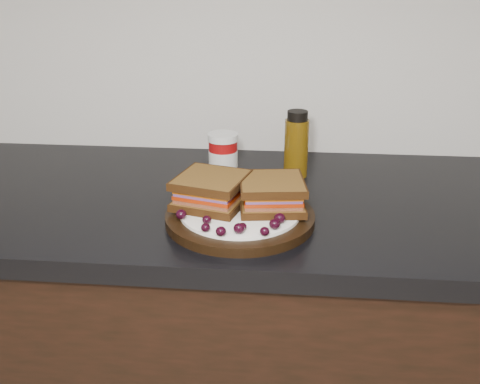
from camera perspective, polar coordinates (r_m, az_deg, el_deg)
The scene contains 26 objects.
base_cabinets at distance 1.37m, azimuth 3.54°, elevation -18.79°, with size 3.96×0.58×0.86m, color black.
countertop at distance 1.13m, azimuth 4.09°, elevation -1.43°, with size 3.98×0.60×0.04m, color black.
plate at distance 1.01m, azimuth 0.00°, elevation -2.68°, with size 0.28×0.28×0.02m, color black.
sandwich_left at distance 1.01m, azimuth -3.09°, elevation 0.17°, with size 0.12×0.12×0.06m, color brown, non-canonical shape.
sandwich_right at distance 1.00m, azimuth 3.40°, elevation -0.18°, with size 0.12×0.12×0.05m, color brown, non-canonical shape.
grape_0 at distance 0.97m, azimuth -6.29°, elevation -2.38°, with size 0.02×0.02×0.02m, color black.
grape_1 at distance 0.94m, azimuth -3.58°, elevation -2.97°, with size 0.02×0.02×0.02m, color black.
grape_2 at distance 0.92m, azimuth -3.69°, elevation -3.80°, with size 0.02×0.02×0.02m, color black.
grape_3 at distance 0.90m, azimuth -2.05°, elevation -4.22°, with size 0.02×0.02×0.02m, color black.
grape_4 at distance 0.91m, azimuth -0.11°, elevation -3.90°, with size 0.02×0.02×0.02m, color black.
grape_5 at distance 0.92m, azimuth 0.29°, elevation -3.70°, with size 0.01×0.01×0.01m, color black.
grape_6 at distance 0.90m, azimuth 2.64°, elevation -4.21°, with size 0.02×0.02×0.02m, color black.
grape_7 at distance 0.93m, azimuth 3.72°, elevation -3.43°, with size 0.02×0.02×0.02m, color black.
grape_8 at distance 0.95m, azimuth 4.25°, elevation -2.80°, with size 0.02×0.02×0.02m, color black.
grape_9 at distance 0.98m, azimuth 3.09°, elevation -1.86°, with size 0.02×0.02×0.02m, color black.
grape_10 at distance 1.01m, azimuth 4.34°, elevation -1.12°, with size 0.02×0.02×0.02m, color black.
grape_11 at distance 1.01m, azimuth 3.76°, elevation -1.13°, with size 0.02×0.02×0.02m, color black.
grape_12 at distance 1.03m, azimuth 3.66°, elevation -0.71°, with size 0.02×0.02×0.02m, color black.
grape_13 at distance 1.05m, azimuth -3.76°, elevation -0.18°, with size 0.02×0.02×0.02m, color black.
grape_14 at distance 1.03m, azimuth -4.54°, elevation -0.76°, with size 0.02×0.02×0.02m, color black.
grape_15 at distance 1.00m, azimuth -3.94°, elevation -1.39°, with size 0.02×0.02×0.02m, color black.
grape_16 at distance 1.04m, azimuth -3.11°, elevation -0.51°, with size 0.02×0.02×0.01m, color black.
grape_17 at distance 1.03m, azimuth -3.10°, elevation -0.46°, with size 0.02×0.02×0.02m, color black.
grape_18 at distance 1.01m, azimuth -4.88°, elevation -1.04°, with size 0.02×0.02×0.02m, color black.
condiment_jar at distance 1.21m, azimuth -1.81°, elevation 3.95°, with size 0.07×0.07×0.10m, color maroon.
oil_bottle at distance 1.21m, azimuth 6.03°, elevation 5.12°, with size 0.05×0.05×0.15m, color #513708.
Camera 1 is at (0.01, 0.67, 1.34)m, focal length 40.00 mm.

